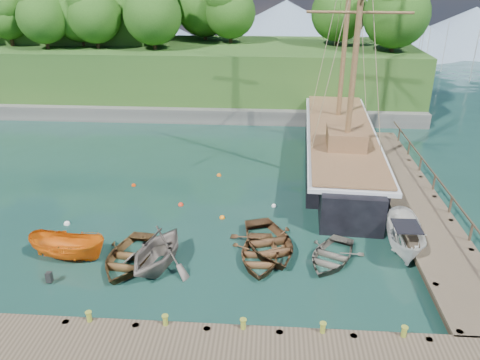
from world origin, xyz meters
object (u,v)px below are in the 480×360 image
object	(u,v)px
rowboat_2	(269,249)
schooner	(340,150)
rowboat_1	(158,267)
rowboat_3	(330,261)
motorboat_orange	(70,259)
cabin_boat_white	(403,251)
rowboat_4	(259,261)
rowboat_0	(129,263)

from	to	relation	value
rowboat_2	schooner	distance (m)	12.91
rowboat_1	rowboat_3	bearing A→B (deg)	23.22
rowboat_2	schooner	xyz separation A→B (m)	(4.98, 11.86, 1.10)
rowboat_1	rowboat_2	world-z (taller)	rowboat_1
motorboat_orange	cabin_boat_white	distance (m)	16.78
rowboat_1	rowboat_4	xyz separation A→B (m)	(4.84, 0.87, 0.00)
rowboat_0	rowboat_3	world-z (taller)	rowboat_0
rowboat_2	cabin_boat_white	xyz separation A→B (m)	(6.83, 0.34, 0.00)
rowboat_1	motorboat_orange	distance (m)	4.54
schooner	rowboat_1	bearing A→B (deg)	-123.45
rowboat_1	rowboat_3	size ratio (longest dim) A/B	1.10
motorboat_orange	cabin_boat_white	size ratio (longest dim) A/B	0.88
rowboat_0	rowboat_1	xyz separation A→B (m)	(1.51, -0.25, 0.00)
cabin_boat_white	rowboat_0	bearing A→B (deg)	-164.63
rowboat_0	rowboat_2	world-z (taller)	rowboat_2
rowboat_1	rowboat_2	bearing A→B (deg)	35.72
cabin_boat_white	rowboat_1	bearing A→B (deg)	-162.47
rowboat_3	schooner	bearing A→B (deg)	106.89
rowboat_3	schooner	size ratio (longest dim) A/B	0.14
rowboat_4	cabin_boat_white	bearing A→B (deg)	10.32
motorboat_orange	schooner	xyz separation A→B (m)	(14.82, 13.41, 1.10)
rowboat_1	motorboat_orange	size ratio (longest dim) A/B	1.03
rowboat_3	cabin_boat_white	bearing A→B (deg)	42.75
cabin_boat_white	rowboat_2	bearing A→B (deg)	-170.23
rowboat_2	rowboat_4	xyz separation A→B (m)	(-0.47, -1.06, 0.00)
rowboat_3	rowboat_0	bearing A→B (deg)	-149.44
cabin_boat_white	motorboat_orange	bearing A→B (deg)	-166.60
rowboat_1	cabin_boat_white	bearing A→B (deg)	26.30
rowboat_0	rowboat_2	xyz separation A→B (m)	(6.82, 1.69, 0.00)
motorboat_orange	cabin_boat_white	world-z (taller)	cabin_boat_white
motorboat_orange	rowboat_2	bearing A→B (deg)	-72.41
motorboat_orange	schooner	size ratio (longest dim) A/B	0.15
rowboat_3	rowboat_4	xyz separation A→B (m)	(-3.50, -0.23, 0.00)
rowboat_2	schooner	world-z (taller)	schooner
rowboat_2	cabin_boat_white	size ratio (longest dim) A/B	1.03
rowboat_1	rowboat_3	distance (m)	8.42
rowboat_1	rowboat_4	world-z (taller)	rowboat_1
cabin_boat_white	schooner	bearing A→B (deg)	106.06
rowboat_2	motorboat_orange	bearing A→B (deg)	170.32
rowboat_0	rowboat_1	bearing A→B (deg)	-2.45
rowboat_4	rowboat_0	bearing A→B (deg)	-174.92
rowboat_1	rowboat_3	xyz separation A→B (m)	(8.34, 1.10, 0.00)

